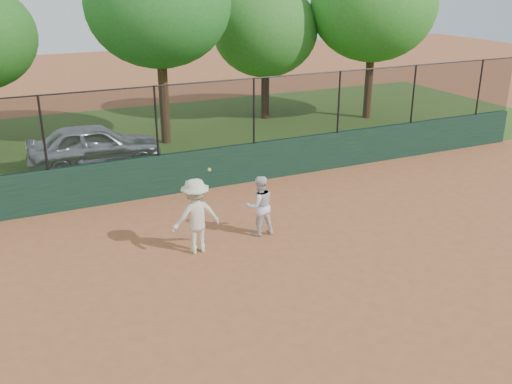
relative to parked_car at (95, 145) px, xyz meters
name	(u,v)px	position (x,y,z in m)	size (l,w,h in m)	color
ground	(266,286)	(1.71, -9.45, -0.73)	(80.00, 80.00, 0.00)	#A95C36
back_wall	(176,173)	(1.71, -3.45, -0.13)	(26.00, 0.20, 1.20)	#173323
grass_strip	(130,142)	(1.71, 2.55, -0.73)	(36.00, 12.00, 0.01)	#2D4D18
parked_car	(95,145)	(0.00, 0.00, 0.00)	(1.73, 4.31, 1.47)	#B0B5BA
player_second	(259,206)	(2.68, -7.09, 0.03)	(0.74, 0.58, 1.52)	silver
player_main	(196,216)	(0.97, -7.32, 0.16)	(1.16, 0.69, 2.04)	beige
fence_assembly	(172,118)	(1.68, -3.45, 1.50)	(26.00, 0.06, 2.00)	black
tree_2	(158,4)	(2.96, 1.85, 4.32)	(5.22, 4.75, 7.32)	#4D341B
tree_3	(266,31)	(8.12, 3.81, 3.05)	(4.54, 4.13, 5.76)	#3F2715
tree_4	(374,5)	(12.29, 1.97, 4.09)	(5.47, 4.98, 7.19)	#4D311B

